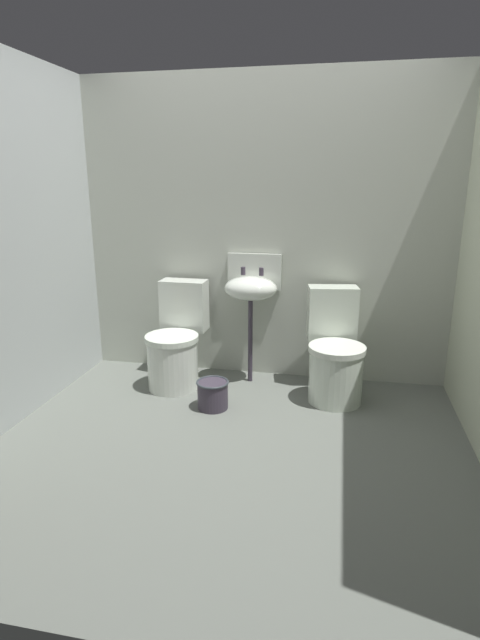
# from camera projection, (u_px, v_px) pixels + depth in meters

# --- Properties ---
(ground_plane) EXTENTS (3.25, 2.76, 0.08)m
(ground_plane) POSITION_uv_depth(u_px,v_px,m) (230.00, 450.00, 2.99)
(ground_plane) COLOR #61665E
(wall_back) EXTENTS (3.25, 0.10, 2.31)m
(wall_back) POSITION_uv_depth(u_px,v_px,m) (264.00, 231.00, 3.82)
(wall_back) COLOR #B6BBAD
(wall_back) RESTS_ON ground
(toilet_left) EXTENTS (0.41, 0.60, 0.78)m
(toilet_left) POSITION_uv_depth(u_px,v_px,m) (176.00, 344.00, 3.79)
(toilet_left) COLOR silver
(toilet_left) RESTS_ON ground
(toilet_right) EXTENTS (0.47, 0.65, 0.78)m
(toilet_right) POSITION_uv_depth(u_px,v_px,m) (335.00, 355.00, 3.56)
(toilet_right) COLOR silver
(toilet_right) RESTS_ON ground
(sink) EXTENTS (0.42, 0.35, 0.99)m
(sink) POSITION_uv_depth(u_px,v_px,m) (251.00, 287.00, 3.74)
(sink) COLOR #39313E
(sink) RESTS_ON ground
(bucket) EXTENTS (0.23, 0.23, 0.20)m
(bucket) POSITION_uv_depth(u_px,v_px,m) (213.00, 394.00, 3.43)
(bucket) COLOR #39313E
(bucket) RESTS_ON ground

